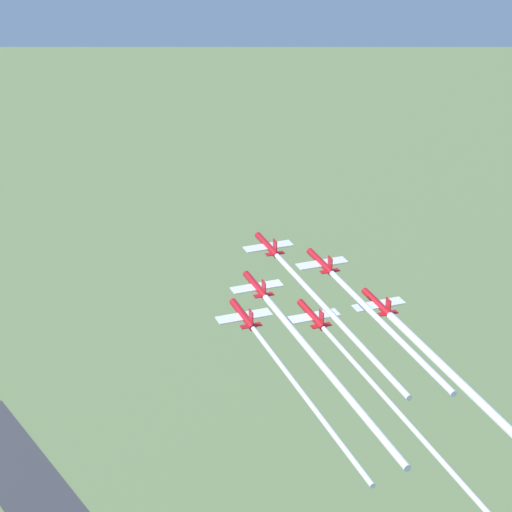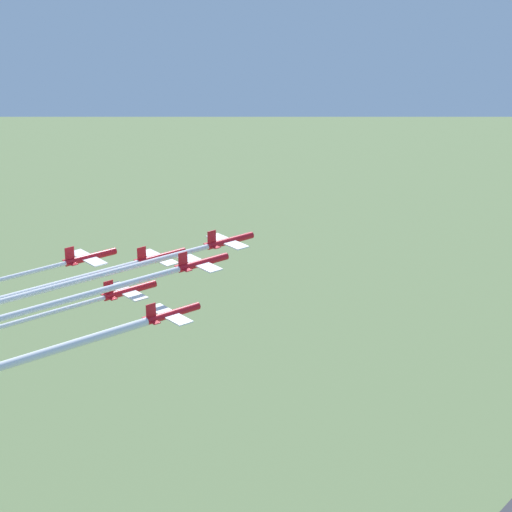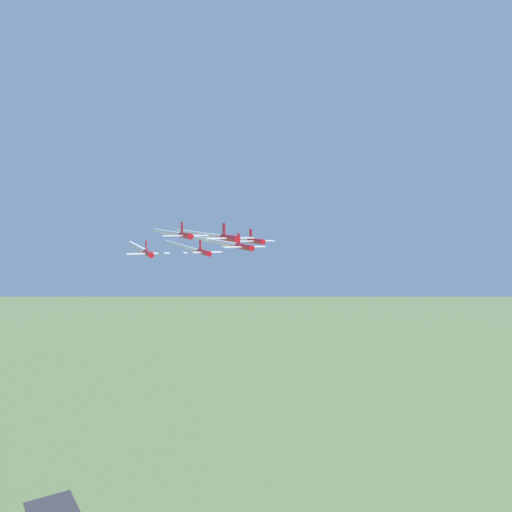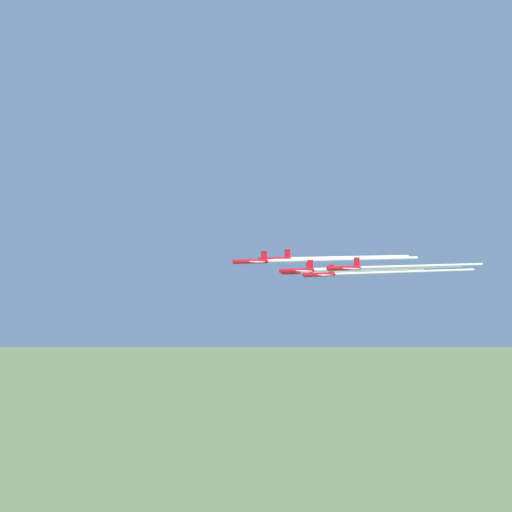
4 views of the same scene
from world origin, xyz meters
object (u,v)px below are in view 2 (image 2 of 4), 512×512
(jet_0, at_px, (228,241))
(jet_4, at_px, (128,291))
(jet_2, at_px, (201,263))
(jet_5, at_px, (171,314))
(jet_1, at_px, (160,257))
(jet_3, at_px, (89,257))

(jet_0, distance_m, jet_4, 21.39)
(jet_2, height_order, jet_4, jet_2)
(jet_0, xyz_separation_m, jet_5, (-20.55, -13.10, -4.04))
(jet_4, xyz_separation_m, jet_5, (0.44, -12.35, 0.01))
(jet_0, xyz_separation_m, jet_1, (-10.72, 5.80, -2.34))
(jet_3, height_order, jet_4, jet_3)
(jet_3, height_order, jet_5, jet_3)
(jet_0, xyz_separation_m, jet_2, (-10.28, -6.55, 0.18))
(jet_0, height_order, jet_2, jet_2)
(jet_4, bearing_deg, jet_0, 90.00)
(jet_5, bearing_deg, jet_4, 180.00)
(jet_2, height_order, jet_5, jet_2)
(jet_4, bearing_deg, jet_2, 59.53)
(jet_2, distance_m, jet_4, 12.90)
(jet_1, relative_size, jet_5, 1.00)
(jet_3, bearing_deg, jet_0, 59.53)
(jet_2, bearing_deg, jet_3, -150.46)
(jet_0, distance_m, jet_1, 12.41)
(jet_1, xyz_separation_m, jet_4, (-10.28, -6.55, -1.71))
(jet_5, bearing_deg, jet_1, 150.46)
(jet_2, bearing_deg, jet_1, 180.00)
(jet_5, bearing_deg, jet_0, 120.47)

